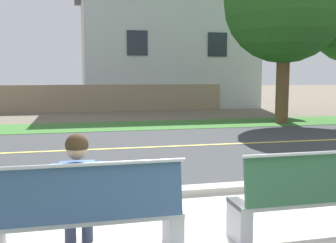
% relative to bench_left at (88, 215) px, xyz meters
% --- Properties ---
extents(ground_plane, '(140.00, 140.00, 0.00)m').
position_rel_bench_left_xyz_m(ground_plane, '(1.24, 7.55, -0.46)').
color(ground_plane, '#665B4C').
extents(curb_edge, '(44.00, 0.30, 0.11)m').
position_rel_bench_left_xyz_m(curb_edge, '(1.24, 1.90, -0.40)').
color(curb_edge, '#ADA89E').
rests_on(curb_edge, ground_plane).
extents(street_asphalt, '(52.00, 8.00, 0.01)m').
position_rel_bench_left_xyz_m(street_asphalt, '(1.24, 6.05, -0.45)').
color(street_asphalt, '#383A3D').
rests_on(street_asphalt, ground_plane).
extents(road_centre_line, '(48.00, 0.14, 0.01)m').
position_rel_bench_left_xyz_m(road_centre_line, '(1.24, 6.05, -0.45)').
color(road_centre_line, '#E0CC4C').
rests_on(road_centre_line, ground_plane).
extents(far_verge_grass, '(48.00, 2.80, 0.02)m').
position_rel_bench_left_xyz_m(far_verge_grass, '(1.24, 10.66, -0.45)').
color(far_verge_grass, '#38702D').
rests_on(far_verge_grass, ground_plane).
extents(bench_left, '(1.87, 0.48, 1.01)m').
position_rel_bench_left_xyz_m(bench_left, '(0.00, 0.00, 0.00)').
color(bench_left, '#9EA0A8').
rests_on(bench_left, ground_plane).
extents(bench_right, '(1.87, 0.48, 1.01)m').
position_rel_bench_left_xyz_m(bench_right, '(2.47, 0.00, 0.00)').
color(bench_right, '#9EA0A8').
rests_on(bench_right, ground_plane).
extents(seated_person_blue, '(0.52, 0.68, 1.25)m').
position_rel_bench_left_xyz_m(seated_person_blue, '(-0.09, 0.17, 0.22)').
color(seated_person_blue, '#333D56').
rests_on(seated_person_blue, ground_plane).
extents(garden_wall, '(13.00, 0.36, 1.40)m').
position_rel_bench_left_xyz_m(garden_wall, '(1.28, 17.16, 0.24)').
color(garden_wall, gray).
rests_on(garden_wall, ground_plane).
extents(house_across_street, '(10.69, 6.91, 7.09)m').
position_rel_bench_left_xyz_m(house_across_street, '(5.44, 20.36, 3.13)').
color(house_across_street, '#B7BCC1').
rests_on(house_across_street, ground_plane).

